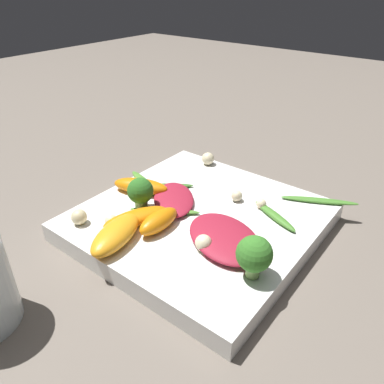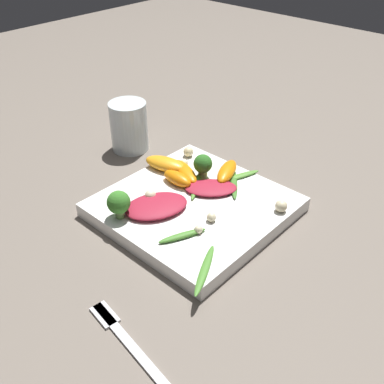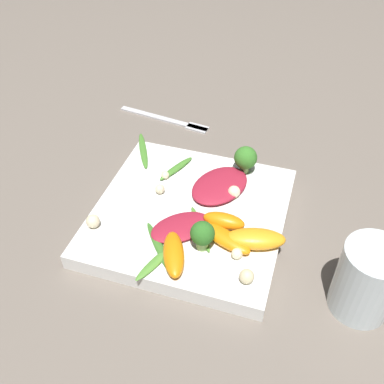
% 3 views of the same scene
% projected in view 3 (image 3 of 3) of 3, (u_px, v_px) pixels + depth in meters
% --- Properties ---
extents(ground_plane, '(2.40, 2.40, 0.00)m').
position_uv_depth(ground_plane, '(190.00, 221.00, 0.65)').
color(ground_plane, '#6B6056').
extents(plate, '(0.26, 0.26, 0.02)m').
position_uv_depth(plate, '(190.00, 215.00, 0.64)').
color(plate, white).
rests_on(plate, ground_plane).
extents(drinking_glass, '(0.07, 0.07, 0.10)m').
position_uv_depth(drinking_glass, '(367.00, 280.00, 0.51)').
color(drinking_glass, silver).
rests_on(drinking_glass, ground_plane).
extents(fork, '(0.18, 0.04, 0.01)m').
position_uv_depth(fork, '(173.00, 121.00, 0.83)').
color(fork, silver).
rests_on(fork, ground_plane).
extents(radicchio_leaf_0, '(0.10, 0.12, 0.01)m').
position_uv_depth(radicchio_leaf_0, '(220.00, 185.00, 0.66)').
color(radicchio_leaf_0, maroon).
rests_on(radicchio_leaf_0, plate).
extents(radicchio_leaf_1, '(0.10, 0.09, 0.01)m').
position_uv_depth(radicchio_leaf_1, '(177.00, 226.00, 0.60)').
color(radicchio_leaf_1, maroon).
rests_on(radicchio_leaf_1, plate).
extents(orange_segment_0, '(0.08, 0.05, 0.02)m').
position_uv_depth(orange_segment_0, '(225.00, 238.00, 0.58)').
color(orange_segment_0, orange).
rests_on(orange_segment_0, plate).
extents(orange_segment_1, '(0.05, 0.08, 0.02)m').
position_uv_depth(orange_segment_1, '(174.00, 254.00, 0.56)').
color(orange_segment_1, orange).
rests_on(orange_segment_1, plate).
extents(orange_segment_2, '(0.08, 0.05, 0.02)m').
position_uv_depth(orange_segment_2, '(255.00, 239.00, 0.58)').
color(orange_segment_2, orange).
rests_on(orange_segment_2, plate).
extents(orange_segment_3, '(0.06, 0.02, 0.02)m').
position_uv_depth(orange_segment_3, '(224.00, 221.00, 0.60)').
color(orange_segment_3, orange).
rests_on(orange_segment_3, plate).
extents(broccoli_floret_0, '(0.04, 0.04, 0.04)m').
position_uv_depth(broccoli_floret_0, '(246.00, 158.00, 0.68)').
color(broccoli_floret_0, '#84AD5B').
rests_on(broccoli_floret_0, plate).
extents(broccoli_floret_1, '(0.03, 0.03, 0.04)m').
position_uv_depth(broccoli_floret_1, '(202.00, 234.00, 0.56)').
color(broccoli_floret_1, '#84AD5B').
rests_on(broccoli_floret_1, plate).
extents(arugula_sprig_0, '(0.05, 0.09, 0.01)m').
position_uv_depth(arugula_sprig_0, '(143.00, 150.00, 0.73)').
color(arugula_sprig_0, '#47842D').
rests_on(arugula_sprig_0, plate).
extents(arugula_sprig_1, '(0.04, 0.07, 0.01)m').
position_uv_depth(arugula_sprig_1, '(176.00, 168.00, 0.69)').
color(arugula_sprig_1, '#47842D').
rests_on(arugula_sprig_1, plate).
extents(arugula_sprig_2, '(0.07, 0.08, 0.01)m').
position_uv_depth(arugula_sprig_2, '(159.00, 247.00, 0.58)').
color(arugula_sprig_2, '#3D7528').
rests_on(arugula_sprig_2, plate).
extents(arugula_sprig_3, '(0.05, 0.08, 0.01)m').
position_uv_depth(arugula_sprig_3, '(200.00, 229.00, 0.60)').
color(arugula_sprig_3, '#518E33').
rests_on(arugula_sprig_3, plate).
extents(arugula_sprig_4, '(0.04, 0.07, 0.01)m').
position_uv_depth(arugula_sprig_4, '(155.00, 262.00, 0.56)').
color(arugula_sprig_4, '#518E33').
rests_on(arugula_sprig_4, plate).
extents(macadamia_nut_0, '(0.01, 0.01, 0.01)m').
position_uv_depth(macadamia_nut_0, '(165.00, 175.00, 0.68)').
color(macadamia_nut_0, beige).
rests_on(macadamia_nut_0, plate).
extents(macadamia_nut_1, '(0.01, 0.01, 0.01)m').
position_uv_depth(macadamia_nut_1, '(237.00, 254.00, 0.56)').
color(macadamia_nut_1, beige).
rests_on(macadamia_nut_1, plate).
extents(macadamia_nut_2, '(0.02, 0.02, 0.02)m').
position_uv_depth(macadamia_nut_2, '(247.00, 276.00, 0.53)').
color(macadamia_nut_2, beige).
rests_on(macadamia_nut_2, plate).
extents(macadamia_nut_3, '(0.01, 0.01, 0.01)m').
position_uv_depth(macadamia_nut_3, '(160.00, 189.00, 0.65)').
color(macadamia_nut_3, beige).
rests_on(macadamia_nut_3, plate).
extents(macadamia_nut_4, '(0.02, 0.02, 0.02)m').
position_uv_depth(macadamia_nut_4, '(234.00, 192.00, 0.65)').
color(macadamia_nut_4, beige).
rests_on(macadamia_nut_4, plate).
extents(macadamia_nut_5, '(0.02, 0.02, 0.02)m').
position_uv_depth(macadamia_nut_5, '(93.00, 221.00, 0.60)').
color(macadamia_nut_5, beige).
rests_on(macadamia_nut_5, plate).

